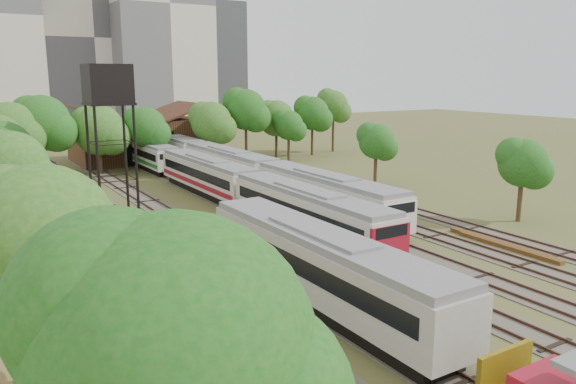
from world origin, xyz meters
TOP-DOWN VIEW (x-y plane):
  - ground at (0.00, 0.00)m, footprint 240.00×240.00m
  - dry_grass_patch at (-18.00, 8.00)m, footprint 14.00×60.00m
  - tracks at (-0.67, 25.00)m, footprint 24.60×80.00m
  - railcar_red_set at (-2.00, 23.52)m, footprint 2.85×34.57m
  - railcar_green_set at (2.00, 35.84)m, footprint 2.97×52.08m
  - railcar_rear at (-2.00, 50.77)m, footprint 2.73×16.08m
  - old_grey_coach at (-8.00, 4.73)m, footprint 3.07×18.00m
  - water_tower at (-11.58, 29.53)m, footprint 3.53×3.53m
  - rail_pile_near at (8.00, 5.90)m, footprint 0.52×7.84m
  - rail_pile_far at (8.20, 6.75)m, footprint 0.51×8.19m
  - maintenance_shed at (-1.00, 57.98)m, footprint 16.45×11.55m
  - tree_band_left at (-19.77, 13.90)m, footprint 6.68×53.69m
  - tree_band_far at (0.27, 49.14)m, footprint 48.87×7.99m
  - tree_band_right at (15.15, 28.80)m, footprint 5.25×40.36m
  - tower_centre at (2.00, 100.00)m, footprint 20.00×18.00m
  - tower_right at (14.00, 92.00)m, footprint 18.00×16.00m
  - tower_far_right at (34.00, 110.00)m, footprint 12.00×12.00m

SIDE VIEW (x-z plane):
  - ground at x=0.00m, z-range 0.00..0.00m
  - dry_grass_patch at x=-18.00m, z-range 0.00..0.04m
  - tracks at x=-0.67m, z-range -0.05..0.14m
  - rail_pile_near at x=8.00m, z-range 0.00..0.26m
  - rail_pile_far at x=8.20m, z-range 0.00..0.27m
  - railcar_rear at x=-2.00m, z-range 0.10..3.46m
  - railcar_red_set at x=-2.00m, z-range 0.10..3.62m
  - railcar_green_set at x=2.00m, z-range 0.11..3.78m
  - old_grey_coach at x=-8.00m, z-range 0.17..3.97m
  - maintenance_shed at x=-1.00m, z-range -0.87..6.70m
  - tree_band_right at x=15.15m, z-range 1.32..8.06m
  - tree_band_left at x=-19.77m, z-range 1.07..10.03m
  - tree_band_far at x=0.27m, z-range 1.05..10.64m
  - water_tower at x=-11.58m, z-range 4.18..16.37m
  - tower_far_right at x=34.00m, z-range 0.00..28.00m
  - tower_centre at x=2.00m, z-range 0.00..36.00m
  - tower_right at x=14.00m, z-range 0.00..48.00m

